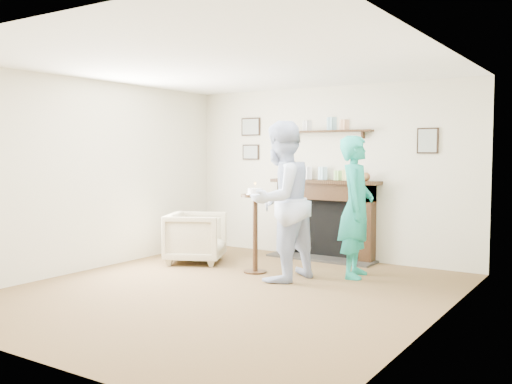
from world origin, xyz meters
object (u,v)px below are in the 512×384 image
man (280,280)px  woman (355,277)px  armchair (196,262)px  pedestal_table (255,217)px

man → woman: man is taller
armchair → man: bearing=-127.4°
man → woman: 0.96m
armchair → man: 1.60m
woman → pedestal_table: (-1.18, -0.47, 0.71)m
pedestal_table → armchair: bearing=173.8°
pedestal_table → woman: bearing=21.9°
man → woman: (0.69, 0.67, 0.00)m
armchair → woman: woman is taller
armchair → pedestal_table: size_ratio=0.67×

